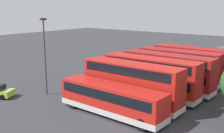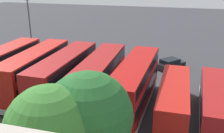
{
  "view_description": "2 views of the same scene",
  "coord_description": "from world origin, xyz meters",
  "px_view_note": "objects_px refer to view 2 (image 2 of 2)",
  "views": [
    {
      "loc": [
        31.98,
        26.19,
        10.11
      ],
      "look_at": [
        1.42,
        2.07,
        1.76
      ],
      "focal_mm": 44.42,
      "sensor_mm": 36.0,
      "label": 1
    },
    {
      "loc": [
        -9.29,
        33.29,
        12.15
      ],
      "look_at": [
        -1.1,
        3.89,
        1.24
      ],
      "focal_mm": 41.74,
      "sensor_mm": 36.0,
      "label": 2
    }
  ],
  "objects_px": {
    "bus_single_deck_near_end": "(216,102)",
    "bus_double_decker_fifth": "(65,75)",
    "bus_double_decker_fourth": "(100,78)",
    "lamp_post_tall": "(30,25)",
    "bus_double_decker_sixth": "(36,71)",
    "car_small_green": "(170,64)",
    "bus_single_deck_second": "(174,98)",
    "waste_bin_yellow": "(102,66)",
    "bus_double_decker_seventh": "(5,68)",
    "car_hatchback_silver": "(23,46)",
    "bus_double_decker_third": "(135,85)"
  },
  "relations": [
    {
      "from": "bus_double_decker_fourth",
      "to": "bus_double_decker_third",
      "type": "bearing_deg",
      "value": 169.15
    },
    {
      "from": "bus_single_deck_near_end",
      "to": "bus_double_decker_fourth",
      "type": "bearing_deg",
      "value": -3.0
    },
    {
      "from": "bus_double_decker_fourth",
      "to": "lamp_post_tall",
      "type": "relative_size",
      "value": 1.26
    },
    {
      "from": "bus_double_decker_sixth",
      "to": "waste_bin_yellow",
      "type": "relative_size",
      "value": 12.11
    },
    {
      "from": "bus_single_deck_near_end",
      "to": "bus_double_decker_fifth",
      "type": "distance_m",
      "value": 14.5
    },
    {
      "from": "bus_single_deck_near_end",
      "to": "bus_single_deck_second",
      "type": "bearing_deg",
      "value": 2.23
    },
    {
      "from": "bus_double_decker_fourth",
      "to": "bus_double_decker_sixth",
      "type": "distance_m",
      "value": 7.15
    },
    {
      "from": "car_hatchback_silver",
      "to": "car_small_green",
      "type": "relative_size",
      "value": 1.14
    },
    {
      "from": "bus_double_decker_third",
      "to": "bus_double_decker_fourth",
      "type": "xyz_separation_m",
      "value": [
        3.59,
        -0.69,
        -0.0
      ]
    },
    {
      "from": "bus_double_decker_third",
      "to": "bus_double_decker_fifth",
      "type": "relative_size",
      "value": 1.03
    },
    {
      "from": "lamp_post_tall",
      "to": "waste_bin_yellow",
      "type": "distance_m",
      "value": 12.2
    },
    {
      "from": "bus_single_deck_near_end",
      "to": "bus_double_decker_fourth",
      "type": "xyz_separation_m",
      "value": [
        10.8,
        -0.57,
        0.83
      ]
    },
    {
      "from": "bus_double_decker_third",
      "to": "car_small_green",
      "type": "bearing_deg",
      "value": -102.22
    },
    {
      "from": "bus_double_decker_seventh",
      "to": "car_small_green",
      "type": "relative_size",
      "value": 2.64
    },
    {
      "from": "bus_double_decker_sixth",
      "to": "car_hatchback_silver",
      "type": "relative_size",
      "value": 2.43
    },
    {
      "from": "bus_double_decker_fourth",
      "to": "car_small_green",
      "type": "height_order",
      "value": "bus_double_decker_fourth"
    },
    {
      "from": "bus_single_deck_near_end",
      "to": "bus_double_decker_seventh",
      "type": "xyz_separation_m",
      "value": [
        21.77,
        -0.6,
        0.83
      ]
    },
    {
      "from": "bus_single_deck_second",
      "to": "bus_double_decker_third",
      "type": "relative_size",
      "value": 0.87
    },
    {
      "from": "bus_single_deck_near_end",
      "to": "lamp_post_tall",
      "type": "bearing_deg",
      "value": -23.45
    },
    {
      "from": "car_small_green",
      "to": "waste_bin_yellow",
      "type": "distance_m",
      "value": 9.27
    },
    {
      "from": "bus_double_decker_seventh",
      "to": "car_hatchback_silver",
      "type": "height_order",
      "value": "bus_double_decker_seventh"
    },
    {
      "from": "car_hatchback_silver",
      "to": "bus_double_decker_sixth",
      "type": "bearing_deg",
      "value": 128.44
    },
    {
      "from": "bus_single_deck_near_end",
      "to": "bus_double_decker_fifth",
      "type": "xyz_separation_m",
      "value": [
        14.48,
        -0.32,
        0.83
      ]
    },
    {
      "from": "bus_double_decker_fourth",
      "to": "bus_single_deck_near_end",
      "type": "bearing_deg",
      "value": 177.0
    },
    {
      "from": "bus_single_deck_second",
      "to": "bus_double_decker_sixth",
      "type": "relative_size",
      "value": 0.91
    },
    {
      "from": "bus_double_decker_fourth",
      "to": "bus_double_decker_sixth",
      "type": "bearing_deg",
      "value": -0.54
    },
    {
      "from": "bus_double_decker_fifth",
      "to": "lamp_post_tall",
      "type": "relative_size",
      "value": 1.31
    },
    {
      "from": "bus_double_decker_third",
      "to": "car_hatchback_silver",
      "type": "relative_size",
      "value": 2.54
    },
    {
      "from": "car_hatchback_silver",
      "to": "lamp_post_tall",
      "type": "distance_m",
      "value": 7.46
    },
    {
      "from": "bus_single_deck_near_end",
      "to": "lamp_post_tall",
      "type": "height_order",
      "value": "lamp_post_tall"
    },
    {
      "from": "bus_double_decker_sixth",
      "to": "bus_double_decker_fourth",
      "type": "bearing_deg",
      "value": 179.46
    },
    {
      "from": "waste_bin_yellow",
      "to": "bus_double_decker_fourth",
      "type": "bearing_deg",
      "value": 106.99
    },
    {
      "from": "bus_double_decker_fifth",
      "to": "bus_double_decker_seventh",
      "type": "relative_size",
      "value": 1.06
    },
    {
      "from": "bus_single_deck_near_end",
      "to": "car_small_green",
      "type": "bearing_deg",
      "value": -69.01
    },
    {
      "from": "bus_double_decker_fourth",
      "to": "bus_double_decker_seventh",
      "type": "distance_m",
      "value": 10.97
    },
    {
      "from": "bus_double_decker_sixth",
      "to": "waste_bin_yellow",
      "type": "xyz_separation_m",
      "value": [
        -4.46,
        -8.75,
        -1.97
      ]
    },
    {
      "from": "bus_double_decker_third",
      "to": "car_small_green",
      "type": "relative_size",
      "value": 2.88
    },
    {
      "from": "bus_double_decker_fourth",
      "to": "bus_double_decker_fifth",
      "type": "relative_size",
      "value": 0.96
    },
    {
      "from": "bus_single_deck_second",
      "to": "bus_double_decker_sixth",
      "type": "distance_m",
      "value": 14.38
    },
    {
      "from": "bus_single_deck_second",
      "to": "lamp_post_tall",
      "type": "distance_m",
      "value": 23.96
    },
    {
      "from": "car_small_green",
      "to": "bus_double_decker_fourth",
      "type": "bearing_deg",
      "value": 61.46
    },
    {
      "from": "bus_double_decker_sixth",
      "to": "lamp_post_tall",
      "type": "bearing_deg",
      "value": -56.25
    },
    {
      "from": "bus_single_deck_second",
      "to": "car_small_green",
      "type": "distance_m",
      "value": 12.19
    },
    {
      "from": "bus_double_decker_fifth",
      "to": "car_hatchback_silver",
      "type": "relative_size",
      "value": 2.47
    },
    {
      "from": "bus_double_decker_seventh",
      "to": "lamp_post_tall",
      "type": "relative_size",
      "value": 1.23
    },
    {
      "from": "bus_single_deck_second",
      "to": "bus_double_decker_fourth",
      "type": "relative_size",
      "value": 0.93
    },
    {
      "from": "bus_single_deck_near_end",
      "to": "bus_double_decker_sixth",
      "type": "bearing_deg",
      "value": -2.02
    },
    {
      "from": "bus_double_decker_fifth",
      "to": "bus_single_deck_near_end",
      "type": "bearing_deg",
      "value": 178.73
    },
    {
      "from": "bus_double_decker_seventh",
      "to": "waste_bin_yellow",
      "type": "bearing_deg",
      "value": -133.28
    },
    {
      "from": "bus_double_decker_third",
      "to": "bus_single_deck_second",
      "type": "bearing_deg",
      "value": 179.7
    }
  ]
}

